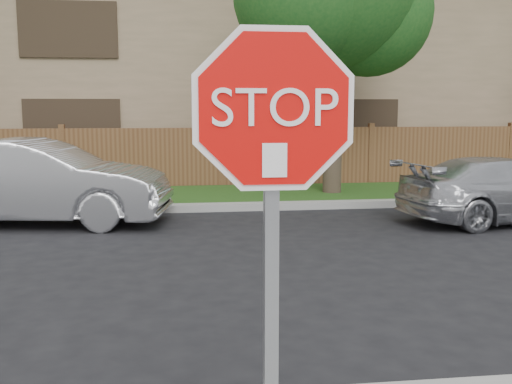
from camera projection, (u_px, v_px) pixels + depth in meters
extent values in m
cube|color=gray|center=(234.00, 207.00, 12.46)|extent=(70.00, 0.30, 0.15)
cube|color=#1E4714|center=(227.00, 196.00, 14.08)|extent=(70.00, 3.00, 0.12)
cube|color=brown|center=(222.00, 159.00, 15.55)|extent=(70.00, 0.12, 1.60)
cube|color=#897355|center=(209.00, 81.00, 20.73)|extent=(34.00, 8.00, 6.00)
cylinder|color=#382B21|center=(333.00, 114.00, 14.04)|extent=(0.44, 0.44, 3.92)
sphere|color=#164918|center=(369.00, 13.00, 14.11)|extent=(3.00, 3.00, 3.00)
cube|color=gray|center=(271.00, 303.00, 2.80)|extent=(0.06, 0.06, 2.30)
cylinder|color=white|center=(274.00, 109.00, 2.60)|extent=(1.01, 0.02, 1.01)
cylinder|color=red|center=(274.00, 109.00, 2.59)|extent=(0.93, 0.02, 0.93)
cube|color=white|center=(275.00, 160.00, 2.61)|extent=(0.11, 0.00, 0.15)
imported|color=#B2B3B7|center=(37.00, 182.00, 10.92)|extent=(4.93, 2.35, 1.56)
imported|color=#B7B9BF|center=(507.00, 190.00, 11.18)|extent=(4.40, 2.32, 1.22)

